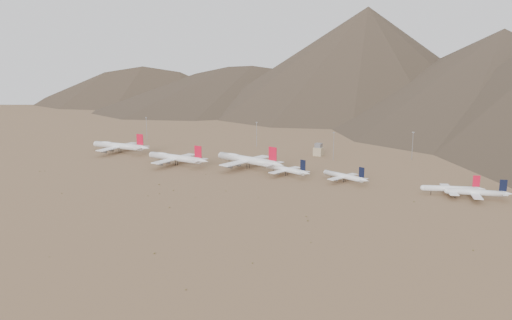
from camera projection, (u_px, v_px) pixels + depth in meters
The scene contains 15 objects.
ground at pixel (223, 178), 383.88m from camera, with size 3000.00×3000.00×0.00m, color #97724E.
mountain_ridge at pixel (438, 32), 1125.75m from camera, with size 4400.00×1000.00×300.00m.
widebody_west at pixel (119, 146), 485.52m from camera, with size 67.77×52.22×20.12m.
widebody_centre at pixel (176, 158), 429.04m from camera, with size 64.67×49.66×19.20m.
widebody_east at pixel (247, 160), 416.87m from camera, with size 70.54×55.29×21.20m.
narrowbody_a at pixel (287, 170), 391.14m from camera, with size 44.08×32.61×14.91m.
narrowbody_b at pixel (345, 176), 370.39m from camera, with size 40.07×29.91×13.79m.
narrowbody_c at pixel (452, 189), 334.69m from camera, with size 40.35×30.29×14.07m.
narrowbody_d at pixel (477, 192), 325.35m from camera, with size 41.36×30.60×13.99m.
control_tower at pixel (318, 150), 471.48m from camera, with size 8.00×8.00×12.00m.
mast_far_west at pixel (146, 127), 564.02m from camera, with size 2.00×0.60×25.70m.
mast_west at pixel (257, 133), 520.62m from camera, with size 2.00×0.60×25.70m.
mast_centre at pixel (334, 145), 449.23m from camera, with size 2.00×0.60×25.70m.
mast_east at pixel (413, 144), 450.38m from camera, with size 2.00×0.60×25.70m.
desert_scrub at pixel (149, 206), 309.61m from camera, with size 379.84×184.81×0.77m.
Camera 1 is at (202.89, -314.51, 90.07)m, focal length 35.00 mm.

